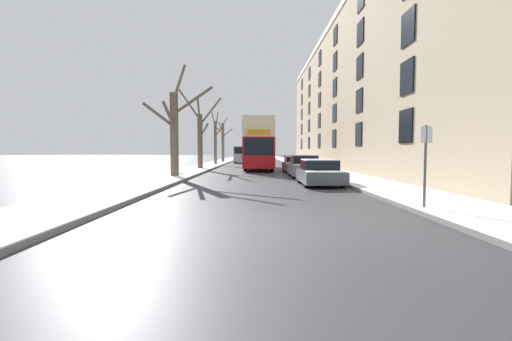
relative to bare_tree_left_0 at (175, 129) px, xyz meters
name	(u,v)px	position (x,y,z in m)	size (l,w,h in m)	color
ground_plane	(262,228)	(5.18, -13.98, -3.08)	(320.00, 320.00, 0.00)	#38383D
sidewalk_left	(225,161)	(-0.38, 39.02, -3.00)	(2.87, 130.00, 0.16)	slate
sidewalk_right	(288,161)	(10.74, 39.02, -3.00)	(2.87, 130.00, 0.16)	slate
terrace_facade_right	(371,97)	(16.68, 13.51, 4.08)	(9.10, 50.66, 14.31)	tan
bare_tree_left_0	(175,129)	(0.00, 0.00, 0.00)	(4.09, 4.20, 7.50)	brown
bare_tree_left_1	(200,136)	(-0.10, 10.22, 0.03)	(4.07, 2.22, 7.48)	brown
bare_tree_left_2	(216,139)	(0.03, 21.36, 0.16)	(2.22, 3.66, 6.86)	brown
bare_tree_left_3	(223,141)	(-0.04, 31.29, 0.21)	(2.94, 2.73, 6.24)	brown
double_decker_bus	(259,142)	(5.27, 10.89, -0.55)	(2.60, 11.50, 4.49)	red
parked_car_0	(320,173)	(8.21, -4.42, -2.48)	(1.90, 3.96, 1.29)	#474C56
parked_car_1	(304,167)	(8.21, 1.07, -2.41)	(1.85, 4.00, 1.45)	slate
parked_car_2	(295,164)	(8.21, 6.37, -2.46)	(1.80, 4.27, 1.33)	#474C56
oncoming_van	(242,154)	(2.89, 29.52, -1.78)	(2.08, 5.15, 2.42)	#9EA3AD
pedestrian_left_sidewalk	(175,161)	(-0.90, 3.75, -2.10)	(0.39, 0.39, 1.79)	navy
street_sign_post	(426,163)	(9.61, -12.16, -1.72)	(0.32, 0.07, 2.37)	#4C4F54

